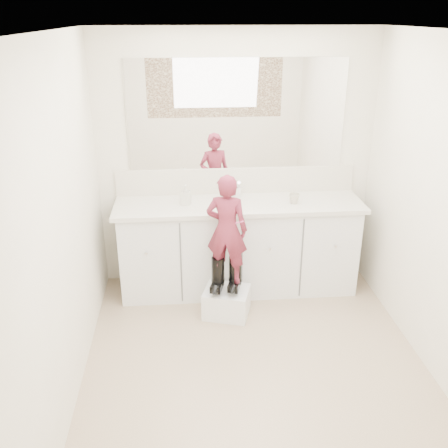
{
  "coord_description": "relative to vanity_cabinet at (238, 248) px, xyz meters",
  "views": [
    {
      "loc": [
        -0.51,
        -3.05,
        2.5
      ],
      "look_at": [
        -0.18,
        0.78,
        0.87
      ],
      "focal_mm": 40.0,
      "sensor_mm": 36.0,
      "label": 1
    }
  ],
  "objects": [
    {
      "name": "wall_back",
      "position": [
        0.0,
        0.27,
        0.77
      ],
      "size": [
        2.6,
        0.0,
        2.6
      ],
      "primitive_type": "plane",
      "rotation": [
        1.57,
        0.0,
        0.0
      ],
      "color": "beige",
      "rests_on": "floor"
    },
    {
      "name": "soap_bottle",
      "position": [
        -0.49,
        -0.01,
        0.56
      ],
      "size": [
        0.11,
        0.11,
        0.18
      ],
      "primitive_type": "imported",
      "rotation": [
        0.0,
        0.0,
        -0.35
      ],
      "color": "beige",
      "rests_on": "countertop"
    },
    {
      "name": "backsplash",
      "position": [
        0.0,
        0.26,
        0.59
      ],
      "size": [
        2.28,
        0.03,
        0.25
      ],
      "primitive_type": "cube",
      "color": "beige",
      "rests_on": "countertop"
    },
    {
      "name": "step_stool",
      "position": [
        -0.16,
        -0.48,
        -0.3
      ],
      "size": [
        0.46,
        0.42,
        0.25
      ],
      "primitive_type": "cube",
      "rotation": [
        0.0,
        0.0,
        -0.29
      ],
      "color": "white",
      "rests_on": "floor"
    },
    {
      "name": "dot_panel",
      "position": [
        0.0,
        -2.71,
        1.22
      ],
      "size": [
        2.0,
        0.01,
        1.2
      ],
      "primitive_type": "cube",
      "color": "#472819",
      "rests_on": "wall_front"
    },
    {
      "name": "wall_right",
      "position": [
        1.3,
        -1.23,
        0.78
      ],
      "size": [
        0.0,
        3.0,
        3.0
      ],
      "primitive_type": "plane",
      "rotation": [
        1.57,
        0.0,
        -1.57
      ],
      "color": "beige",
      "rests_on": "floor"
    },
    {
      "name": "vanity_cabinet",
      "position": [
        0.0,
        0.0,
        0.0
      ],
      "size": [
        2.2,
        0.55,
        0.85
      ],
      "primitive_type": "cube",
      "color": "silver",
      "rests_on": "floor"
    },
    {
      "name": "countertop",
      "position": [
        0.0,
        -0.01,
        0.45
      ],
      "size": [
        2.28,
        0.58,
        0.04
      ],
      "primitive_type": "cube",
      "color": "beige",
      "rests_on": "vanity_cabinet"
    },
    {
      "name": "wall_left",
      "position": [
        -1.3,
        -1.23,
        0.78
      ],
      "size": [
        0.0,
        3.0,
        3.0
      ],
      "primitive_type": "plane",
      "rotation": [
        1.57,
        0.0,
        1.57
      ],
      "color": "beige",
      "rests_on": "floor"
    },
    {
      "name": "wall_front",
      "position": [
        0.0,
        -2.73,
        0.77
      ],
      "size": [
        2.6,
        0.0,
        2.6
      ],
      "primitive_type": "plane",
      "rotation": [
        -1.57,
        0.0,
        0.0
      ],
      "color": "beige",
      "rests_on": "floor"
    },
    {
      "name": "toothbrush",
      "position": [
        -0.09,
        -0.51,
        0.47
      ],
      "size": [
        0.13,
        0.05,
        0.06
      ],
      "primitive_type": "cylinder",
      "rotation": [
        0.0,
        1.22,
        -0.29
      ],
      "color": "pink",
      "rests_on": "toddler"
    },
    {
      "name": "mirror",
      "position": [
        0.0,
        0.26,
        1.22
      ],
      "size": [
        2.0,
        0.02,
        1.0
      ],
      "primitive_type": "cube",
      "color": "white",
      "rests_on": "wall_back"
    },
    {
      "name": "boot_right",
      "position": [
        -0.08,
        -0.48,
        -0.02
      ],
      "size": [
        0.17,
        0.24,
        0.32
      ],
      "primitive_type": null,
      "rotation": [
        0.0,
        0.0,
        -0.29
      ],
      "color": "black",
      "rests_on": "step_stool"
    },
    {
      "name": "boot_left",
      "position": [
        -0.23,
        -0.48,
        -0.02
      ],
      "size": [
        0.17,
        0.24,
        0.32
      ],
      "primitive_type": null,
      "rotation": [
        0.0,
        0.0,
        -0.29
      ],
      "color": "black",
      "rests_on": "step_stool"
    },
    {
      "name": "faucet",
      "position": [
        0.0,
        0.15,
        0.52
      ],
      "size": [
        0.08,
        0.08,
        0.1
      ],
      "primitive_type": "cylinder",
      "color": "silver",
      "rests_on": "countertop"
    },
    {
      "name": "ceiling",
      "position": [
        0.0,
        -1.23,
        1.97
      ],
      "size": [
        3.0,
        3.0,
        0.0
      ],
      "primitive_type": "plane",
      "rotation": [
        3.14,
        0.0,
        0.0
      ],
      "color": "white",
      "rests_on": "wall_back"
    },
    {
      "name": "cup",
      "position": [
        0.5,
        -0.07,
        0.51
      ],
      "size": [
        0.11,
        0.11,
        0.09
      ],
      "primitive_type": "imported",
      "rotation": [
        0.0,
        0.0,
        0.16
      ],
      "color": "#C2B79B",
      "rests_on": "countertop"
    },
    {
      "name": "floor",
      "position": [
        0.0,
        -1.23,
        -0.42
      ],
      "size": [
        3.0,
        3.0,
        0.0
      ],
      "primitive_type": "plane",
      "color": "#8E7D5D",
      "rests_on": "ground"
    },
    {
      "name": "toddler",
      "position": [
        -0.16,
        -0.48,
        0.4
      ],
      "size": [
        0.4,
        0.32,
        0.96
      ],
      "primitive_type": "imported",
      "rotation": [
        0.0,
        0.0,
        2.85
      ],
      "color": "#B43753",
      "rests_on": "step_stool"
    }
  ]
}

